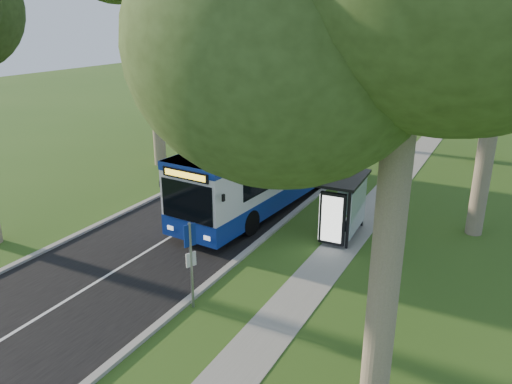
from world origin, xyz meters
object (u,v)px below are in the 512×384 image
Objects in this scene: litter_bin at (354,191)px; car_silver at (336,96)px; car_white at (287,118)px; bus at (273,167)px; bus_shelter at (343,198)px; bus_stop_sign at (191,256)px.

car_silver is at bearing 111.02° from litter_bin.
car_white is 0.96× the size of car_silver.
litter_bin is at bearing 33.77° from bus.
bus is 2.70× the size of car_white.
car_white is (-10.68, 18.16, -0.96)m from bus_shelter.
bus is 9.80m from bus_stop_sign.
bus is 4.20m from litter_bin.
bus reaches higher than bus_shelter.
bus is 4.55× the size of bus_stop_sign.
bus_stop_sign reaches higher than bus_shelter.
car_white is (-9.80, 13.62, 0.34)m from litter_bin.
bus_shelter is (4.37, -2.57, 0.01)m from bus.
bus_shelter reaches higher than litter_bin.
bus is 13.78× the size of litter_bin.
bus_shelter reaches higher than car_silver.
bus is 5.07m from bus_shelter.
bus_stop_sign is at bearing -81.37° from car_silver.
bus is at bearing -80.89° from car_silver.
bus_stop_sign is 11.75m from litter_bin.
bus_stop_sign reaches higher than litter_bin.
car_white reaches higher than litter_bin.
bus_stop_sign is 0.95× the size of bus_shelter.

